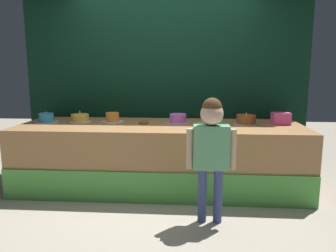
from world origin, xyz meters
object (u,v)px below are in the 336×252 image
Objects in this scene: pink_box at (281,119)px; donut at (144,123)px; cake_center_left at (112,118)px; cake_center_right at (178,119)px; child_figure at (211,143)px; cake_right at (212,121)px; cake_far_right at (246,120)px; cake_left at (80,118)px; cake_far_left at (46,118)px.

pink_box is 1.69m from donut.
cake_center_right is at bearing -0.25° from cake_center_left.
cake_right is at bearing 86.34° from child_figure.
cake_center_right is at bearing 178.40° from pink_box.
cake_center_right is at bearing 13.74° from donut.
child_figure is at bearing -51.38° from donut.
child_figure is 1.14m from cake_center_right.
donut is 0.42× the size of cake_center_left.
cake_center_right is (0.84, -0.00, -0.00)m from cake_center_left.
cake_far_right is at bearing 2.72° from donut.
pink_box reaches higher than donut.
cake_right is (1.69, -0.07, -0.01)m from cake_left.
cake_far_right is (0.42, 0.04, 0.02)m from cake_right.
pink_box reaches higher than cake_right.
pink_box is 1.70× the size of donut.
child_figure is 4.50× the size of cake_left.
cake_left reaches higher than cake_center_right.
cake_far_left is at bearing -179.36° from cake_far_right.
pink_box is (0.91, 1.05, 0.09)m from child_figure.
child_figure reaches higher than donut.
child_figure is at bearing -71.65° from cake_center_right.
cake_far_right is (1.69, -0.05, 0.00)m from cake_center_left.
child_figure is 3.96× the size of cake_center_right.
cake_center_left is 0.84× the size of cake_right.
cake_center_right is at bearing 0.44° from cake_left.
cake_left reaches higher than cake_right.
cake_far_left is 2.53m from cake_far_right.
child_figure reaches higher than cake_far_right.
cake_center_right reaches higher than donut.
pink_box is 2.96m from cake_far_left.
cake_left is at bearing 179.42° from pink_box.
cake_center_left is at bearing 137.97° from child_figure.
donut is at bearing -14.22° from cake_center_left.
child_figure is 1.62m from cake_center_left.
cake_far_right reaches higher than donut.
cake_center_left is at bearing 1.83° from cake_left.
cake_right is (2.11, -0.01, -0.01)m from cake_far_left.
cake_far_left reaches higher than donut.
cake_far_left is at bearing 179.64° from cake_right.
cake_far_right is (0.49, 1.04, 0.07)m from child_figure.
donut is 0.41× the size of cake_center_right.
cake_far_left is (-2.05, 1.01, 0.07)m from child_figure.
cake_center_left is 0.84m from cake_center_right.
cake_left is (-0.84, 0.09, 0.03)m from donut.
donut is at bearing 128.62° from child_figure.
child_figure is 1.39m from pink_box.
pink_box reaches higher than cake_center_right.
cake_center_right is 0.85m from cake_far_right.
donut is 0.44m from cake_center_right.
cake_left reaches higher than donut.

